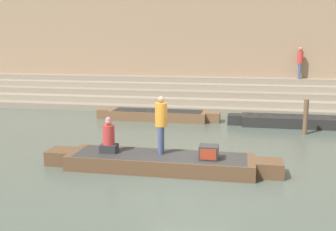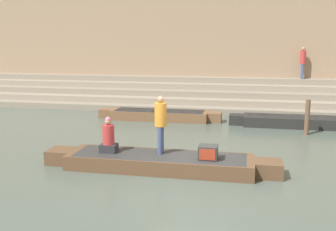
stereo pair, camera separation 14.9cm
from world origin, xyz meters
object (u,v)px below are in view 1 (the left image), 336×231
at_px(person_rowing, 109,138).
at_px(tv_set, 209,152).
at_px(mooring_post, 306,117).
at_px(moored_boat_distant, 158,115).
at_px(person_standing, 161,121).
at_px(moored_boat_shore, 294,121).
at_px(person_on_steps, 300,60).
at_px(rowboat_main, 160,161).

bearing_deg(person_rowing, tv_set, -0.02).
relative_size(tv_set, mooring_post, 0.37).
bearing_deg(tv_set, moored_boat_distant, 116.05).
height_order(person_standing, moored_boat_shore, person_standing).
relative_size(mooring_post, person_on_steps, 0.80).
height_order(person_rowing, person_on_steps, person_on_steps).
bearing_deg(person_rowing, rowboat_main, 2.51).
distance_m(person_standing, person_rowing, 1.59).
xyz_separation_m(rowboat_main, person_standing, (-0.00, 0.17, 1.13)).
distance_m(person_standing, mooring_post, 6.82).
xyz_separation_m(moored_boat_shore, mooring_post, (0.21, -1.42, 0.45)).
height_order(rowboat_main, tv_set, tv_set).
height_order(person_standing, tv_set, person_standing).
relative_size(person_standing, moored_boat_shore, 0.29).
bearing_deg(moored_boat_distant, person_on_steps, 34.74).
xyz_separation_m(person_rowing, mooring_post, (6.14, 5.11, -0.14)).
xyz_separation_m(rowboat_main, moored_boat_distant, (-1.53, 6.83, 0.01)).
distance_m(person_rowing, tv_set, 2.88).
xyz_separation_m(person_standing, moored_boat_distant, (-1.53, 6.66, -1.13)).
bearing_deg(person_on_steps, moored_boat_distant, 152.08).
relative_size(tv_set, person_on_steps, 0.30).
bearing_deg(mooring_post, rowboat_main, -132.22).
relative_size(person_standing, person_rowing, 1.59).
distance_m(person_rowing, moored_boat_shore, 8.83).
bearing_deg(moored_boat_distant, mooring_post, -17.61).
relative_size(person_standing, moored_boat_distant, 0.29).
height_order(rowboat_main, moored_boat_distant, moored_boat_distant).
relative_size(rowboat_main, person_standing, 4.08).
relative_size(rowboat_main, moored_boat_distant, 1.18).
bearing_deg(moored_boat_shore, person_standing, -128.91).
bearing_deg(tv_set, mooring_post, 61.51).
bearing_deg(tv_set, person_rowing, -179.37).
xyz_separation_m(tv_set, moored_boat_shore, (3.06, 6.67, -0.38)).
height_order(moored_boat_distant, person_on_steps, person_on_steps).
bearing_deg(rowboat_main, tv_set, -6.48).
bearing_deg(person_on_steps, rowboat_main, -178.50).
distance_m(tv_set, person_on_steps, 12.78).
distance_m(person_standing, person_on_steps, 12.90).
xyz_separation_m(person_rowing, person_on_steps, (6.74, 11.89, 1.69)).
bearing_deg(person_standing, tv_set, -3.21).
bearing_deg(moored_boat_distant, moored_boat_shore, -4.96).
bearing_deg(person_on_steps, moored_boat_shore, -163.33).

